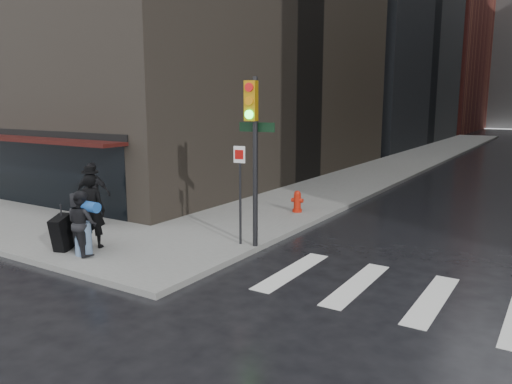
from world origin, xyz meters
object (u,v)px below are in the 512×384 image
Objects in this scene: man_greycoat at (93,194)px; fire_hydrant at (297,202)px; man_jeans at (82,223)px; man_overcoat at (86,214)px; traffic_light at (252,139)px.

fire_hydrant is at bearing -152.59° from man_greycoat.
man_greycoat reaches higher than man_jeans.
man_overcoat is at bearing 115.88° from man_greycoat.
man_greycoat is at bearing -63.15° from man_overcoat.
man_overcoat reaches higher than man_greycoat.
traffic_light is (3.21, 2.84, 2.03)m from man_jeans.
man_greycoat is (-2.28, 2.25, 0.15)m from man_jeans.
man_overcoat is at bearing -111.65° from fire_hydrant.
traffic_light is at bearing -77.86° from fire_hydrant.
fire_hydrant is (-0.94, 4.37, -2.51)m from traffic_light.
man_jeans is at bearing -145.42° from traffic_light.
man_jeans is 4.74m from traffic_light.
man_jeans reaches higher than fire_hydrant.
man_jeans is (0.42, -0.45, -0.10)m from man_overcoat.
traffic_light reaches higher than man_jeans.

